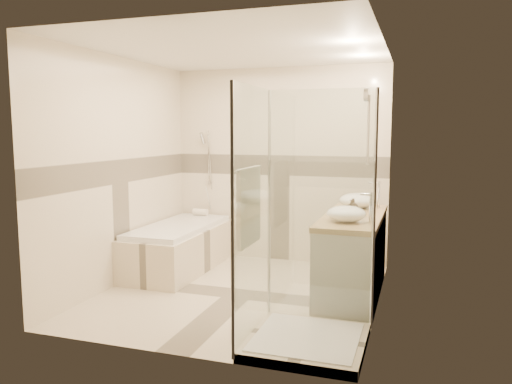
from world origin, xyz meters
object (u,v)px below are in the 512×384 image
(vessel_sink_far, at_px, (346,214))
(amenity_bottle_b, at_px, (353,206))
(vanity, at_px, (353,256))
(vessel_sink_near, at_px, (358,200))
(bathtub, at_px, (179,245))
(shower_enclosure, at_px, (295,281))
(amenity_bottle_a, at_px, (351,208))

(vessel_sink_far, bearing_deg, amenity_bottle_b, 90.00)
(vanity, relative_size, vessel_sink_near, 4.03)
(bathtub, xyz_separation_m, vessel_sink_far, (2.13, -0.75, 0.62))
(shower_enclosure, distance_m, amenity_bottle_b, 1.47)
(vanity, relative_size, amenity_bottle_a, 10.10)
(shower_enclosure, distance_m, vessel_sink_far, 1.01)
(vanity, bearing_deg, shower_enclosure, -102.97)
(shower_enclosure, relative_size, vessel_sink_far, 5.52)
(bathtub, xyz_separation_m, vanity, (2.15, -0.35, 0.12))
(bathtub, distance_m, shower_enclosure, 2.47)
(vanity, bearing_deg, vessel_sink_near, 92.31)
(vanity, relative_size, vessel_sink_far, 4.38)
(shower_enclosure, xyz_separation_m, amenity_bottle_b, (0.27, 1.38, 0.42))
(vessel_sink_near, distance_m, amenity_bottle_b, 0.39)
(bathtub, distance_m, amenity_bottle_a, 2.25)
(shower_enclosure, bearing_deg, amenity_bottle_a, 77.46)
(amenity_bottle_b, bearing_deg, amenity_bottle_a, -90.00)
(vessel_sink_near, bearing_deg, amenity_bottle_b, -90.00)
(vessel_sink_near, xyz_separation_m, amenity_bottle_a, (0.00, -0.54, -0.00))
(amenity_bottle_a, bearing_deg, vessel_sink_near, 90.00)
(shower_enclosure, relative_size, amenity_bottle_a, 12.72)
(vessel_sink_near, distance_m, vessel_sink_far, 0.89)
(bathtub, relative_size, amenity_bottle_b, 11.21)
(bathtub, xyz_separation_m, amenity_bottle_a, (2.13, -0.39, 0.62))
(shower_enclosure, xyz_separation_m, amenity_bottle_a, (0.27, 1.23, 0.43))
(bathtub, relative_size, vessel_sink_far, 4.60)
(amenity_bottle_a, xyz_separation_m, amenity_bottle_b, (0.00, 0.15, -0.00))
(amenity_bottle_a, relative_size, amenity_bottle_b, 1.06)
(vanity, distance_m, vessel_sink_far, 0.64)
(shower_enclosure, bearing_deg, vanity, 77.03)
(bathtub, relative_size, shower_enclosure, 0.83)
(vanity, distance_m, shower_enclosure, 1.31)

